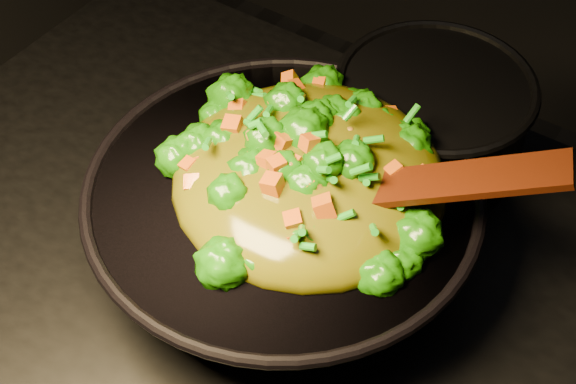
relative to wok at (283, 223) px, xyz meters
The scene contains 4 objects.
wok is the anchor object (origin of this frame).
stir_fry 0.12m from the wok, 52.63° to the left, with size 0.30×0.30×0.10m, color #207608, non-canonical shape.
spatula 0.17m from the wok, 14.61° to the left, with size 0.32×0.05×0.01m, color #351303.
back_pot 0.25m from the wok, 74.30° to the left, with size 0.24×0.24×0.14m, color black.
Camera 1 is at (0.27, -0.40, 1.67)m, focal length 50.00 mm.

